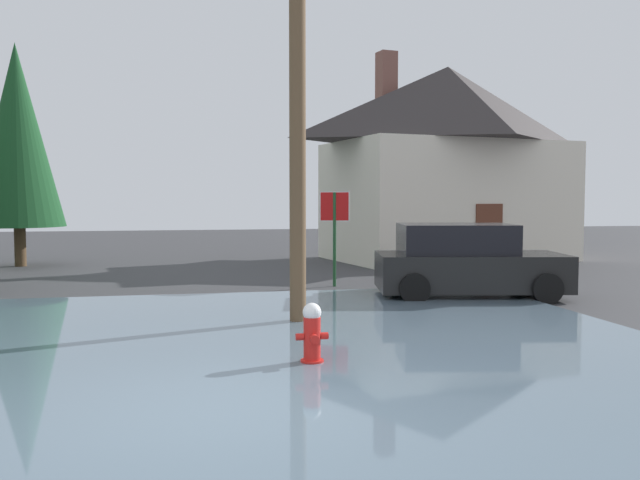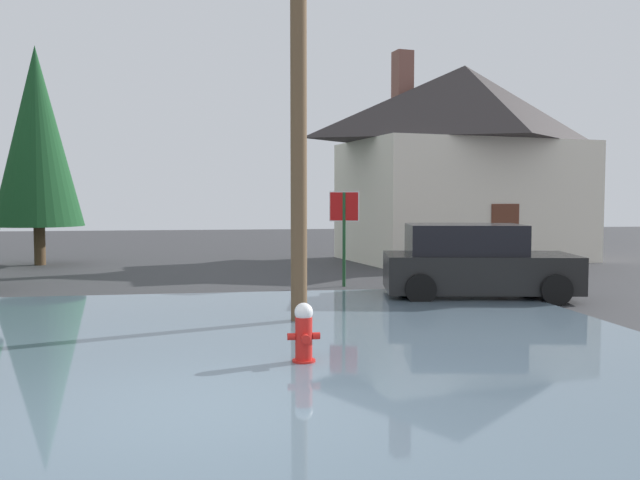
% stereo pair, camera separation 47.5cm
% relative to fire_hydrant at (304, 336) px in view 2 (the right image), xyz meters
% --- Properties ---
extents(ground_plane, '(80.00, 80.00, 0.10)m').
position_rel_fire_hydrant_xyz_m(ground_plane, '(-1.29, -1.79, -0.46)').
color(ground_plane, '#38383A').
extents(flood_puddle, '(13.00, 11.48, 0.07)m').
position_rel_fire_hydrant_xyz_m(flood_puddle, '(-0.99, 0.83, -0.38)').
color(flood_puddle, slate).
rests_on(flood_puddle, ground).
extents(fire_hydrant, '(0.42, 0.36, 0.84)m').
position_rel_fire_hydrant_xyz_m(fire_hydrant, '(0.00, 0.00, 0.00)').
color(fire_hydrant, red).
rests_on(fire_hydrant, ground).
extents(utility_pole, '(1.60, 0.28, 8.66)m').
position_rel_fire_hydrant_xyz_m(utility_pole, '(0.31, 2.91, 4.10)').
color(utility_pole, brown).
rests_on(utility_pole, ground).
extents(stop_sign_far, '(0.70, 0.24, 2.35)m').
position_rel_fire_hydrant_xyz_m(stop_sign_far, '(2.04, 7.70, 1.26)').
color(stop_sign_far, '#1E4C28').
rests_on(stop_sign_far, ground).
extents(house, '(9.29, 6.84, 7.34)m').
position_rel_fire_hydrant_xyz_m(house, '(7.56, 14.10, 3.12)').
color(house, silver).
rests_on(house, ground).
extents(parked_car, '(4.32, 2.69, 1.62)m').
position_rel_fire_hydrant_xyz_m(parked_car, '(4.48, 5.35, 0.36)').
color(parked_car, black).
rests_on(parked_car, ground).
extents(pine_tree_far_center, '(2.83, 2.83, 7.08)m').
position_rel_fire_hydrant_xyz_m(pine_tree_far_center, '(-6.76, 14.48, 3.75)').
color(pine_tree_far_center, '#4C3823').
rests_on(pine_tree_far_center, ground).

